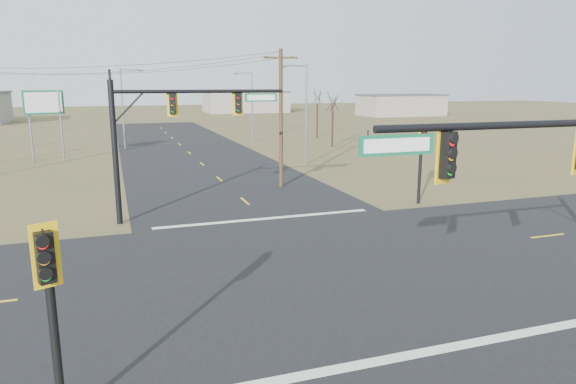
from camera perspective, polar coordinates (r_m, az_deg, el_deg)
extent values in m
plane|color=brown|center=(21.18, 3.26, -8.01)|extent=(320.00, 320.00, 0.00)
cube|color=black|center=(21.18, 3.27, -7.99)|extent=(160.00, 14.00, 0.02)
cube|color=black|center=(21.18, 3.27, -7.98)|extent=(14.00, 160.00, 0.02)
cube|color=silver|center=(15.11, 14.52, -16.93)|extent=(12.00, 0.40, 0.01)
cube|color=silver|center=(27.94, -2.54, -2.97)|extent=(12.00, 0.40, 0.01)
cylinder|color=black|center=(14.02, 27.74, 6.75)|extent=(9.84, 0.18, 0.18)
cube|color=#0D5D39|center=(11.30, 11.99, 5.13)|extent=(1.80, 0.05, 0.45)
cylinder|color=black|center=(27.76, -18.66, 4.06)|extent=(0.30, 0.30, 7.42)
cylinder|color=black|center=(27.92, -9.65, 10.97)|extent=(9.01, 0.19, 0.19)
cube|color=#0D5D39|center=(28.65, -3.01, 10.44)|extent=(1.80, 0.05, 0.45)
cylinder|color=black|center=(32.12, 14.47, 2.81)|extent=(0.20, 0.20, 4.65)
cylinder|color=black|center=(12.10, -24.56, -13.81)|extent=(0.19, 0.19, 4.39)
cylinder|color=#4E3921|center=(35.96, -0.79, 8.05)|extent=(0.28, 0.28, 9.53)
cube|color=#4E3921|center=(35.91, -0.81, 14.70)|extent=(2.32, 0.48, 0.12)
cylinder|color=slate|center=(53.45, -26.72, 6.51)|extent=(0.18, 0.18, 6.61)
cylinder|color=slate|center=(53.16, -23.89, 6.74)|extent=(0.18, 0.18, 6.61)
cube|color=#0D5D39|center=(53.17, -25.52, 8.98)|extent=(3.40, 1.09, 2.20)
cylinder|color=slate|center=(46.41, 2.03, 8.56)|extent=(0.18, 0.18, 8.93)
cylinder|color=slate|center=(45.98, 0.79, 13.86)|extent=(2.14, 0.11, 0.11)
cube|color=slate|center=(45.63, -0.52, 13.74)|extent=(0.50, 0.25, 0.16)
cylinder|color=slate|center=(65.95, -4.01, 9.45)|extent=(0.17, 0.17, 8.67)
cylinder|color=slate|center=(65.64, -4.96, 13.03)|extent=(2.08, 0.10, 0.10)
cube|color=slate|center=(65.39, -5.87, 12.93)|extent=(0.52, 0.35, 0.16)
cylinder|color=slate|center=(59.66, -17.89, 8.73)|extent=(0.18, 0.18, 8.87)
cylinder|color=slate|center=(59.65, -17.11, 12.86)|extent=(2.13, 0.11, 0.11)
cube|color=slate|center=(59.69, -16.06, 12.82)|extent=(0.51, 0.28, 0.16)
cylinder|color=black|center=(60.14, 4.95, 7.00)|extent=(0.21, 0.21, 4.10)
cylinder|color=black|center=(69.39, 3.26, 7.89)|extent=(0.20, 0.20, 4.58)
cube|color=gray|center=(132.56, -4.74, 9.91)|extent=(20.00, 12.00, 5.00)
cube|color=gray|center=(120.97, 12.43, 9.36)|extent=(18.00, 10.00, 4.50)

